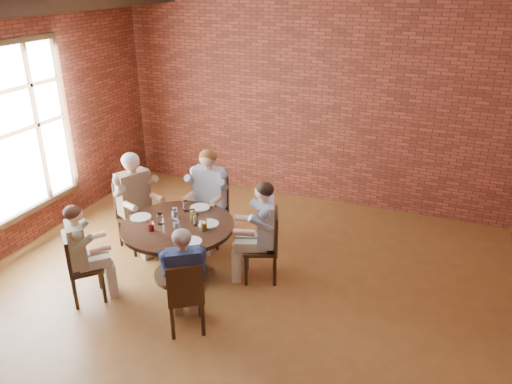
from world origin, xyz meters
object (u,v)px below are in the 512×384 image
at_px(chair_b, 211,206).
at_px(chair_e, 186,295).
at_px(chair_c, 134,211).
at_px(diner_d, 83,254).
at_px(chair_a, 267,243).
at_px(diner_a, 261,232).
at_px(chair_d, 78,265).
at_px(diner_e, 184,280).
at_px(dining_table, 179,240).
at_px(diner_c, 136,202).
at_px(smartphone, 191,239).
at_px(diner_b, 208,198).

bearing_deg(chair_b, chair_e, -74.97).
relative_size(chair_c, diner_d, 0.79).
height_order(chair_a, chair_b, chair_b).
relative_size(chair_c, chair_e, 1.10).
height_order(chair_c, diner_d, diner_d).
bearing_deg(chair_b, diner_a, -38.01).
relative_size(chair_a, chair_d, 1.05).
xyz_separation_m(diner_a, diner_e, (-0.39, -1.22, -0.04)).
bearing_deg(dining_table, diner_c, 153.65).
xyz_separation_m(chair_a, chair_d, (-1.87, -1.26, -0.02)).
bearing_deg(diner_a, diner_c, -113.31).
bearing_deg(smartphone, diner_a, 26.17).
relative_size(chair_d, diner_e, 0.71).
bearing_deg(chair_e, chair_b, -104.20).
height_order(diner_b, diner_e, diner_b).
height_order(chair_a, chair_c, chair_c).
bearing_deg(chair_c, chair_d, -146.68).
distance_m(dining_table, smartphone, 0.50).
distance_m(diner_b, chair_e, 2.01).
bearing_deg(diner_e, chair_e, 90.00).
relative_size(chair_a, diner_b, 0.67).
xyz_separation_m(chair_c, diner_e, (1.57, -1.36, 0.10)).
height_order(chair_a, diner_d, diner_d).
distance_m(chair_d, diner_d, 0.15).
height_order(chair_b, chair_d, chair_b).
relative_size(diner_b, chair_c, 1.42).
distance_m(diner_a, diner_b, 1.19).
height_order(chair_b, chair_e, chair_b).
height_order(diner_c, chair_d, diner_c).
xyz_separation_m(diner_a, chair_b, (-1.03, 0.69, -0.14)).
bearing_deg(diner_b, chair_a, -31.54).
bearing_deg(chair_a, diner_b, -137.70).
relative_size(diner_c, diner_e, 1.13).
height_order(chair_a, smartphone, chair_a).
bearing_deg(diner_b, diner_d, -115.90).
height_order(diner_a, chair_d, diner_a).
xyz_separation_m(chair_c, smartphone, (1.34, -0.78, 0.23)).
distance_m(diner_b, chair_d, 2.00).
relative_size(diner_a, diner_b, 0.95).
distance_m(dining_table, diner_b, 0.97).
relative_size(diner_b, chair_d, 1.57).
bearing_deg(smartphone, diner_b, 88.61).
height_order(chair_e, diner_e, diner_e).
distance_m(diner_b, diner_e, 1.93).
bearing_deg(diner_a, chair_d, -75.62).
bearing_deg(chair_b, dining_table, -90.00).
bearing_deg(chair_a, chair_c, -113.42).
distance_m(chair_c, diner_c, 0.20).
bearing_deg(chair_b, chair_a, -35.02).
xyz_separation_m(diner_b, diner_d, (-0.72, -1.78, -0.07)).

